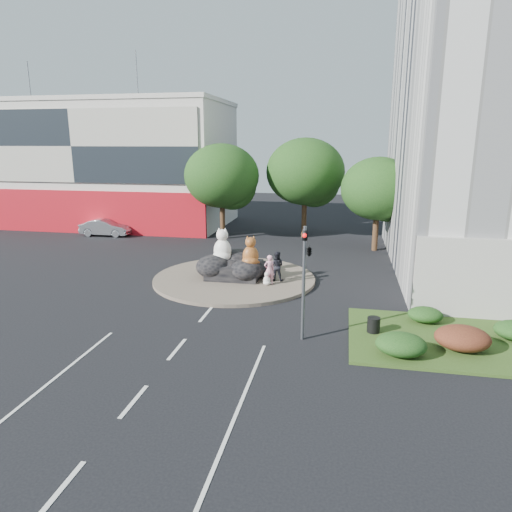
{
  "coord_description": "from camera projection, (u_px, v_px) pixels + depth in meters",
  "views": [
    {
      "loc": [
        6.58,
        -16.44,
        8.34
      ],
      "look_at": [
        1.68,
        8.46,
        2.0
      ],
      "focal_mm": 32.0,
      "sensor_mm": 36.0,
      "label": 1
    }
  ],
  "objects": [
    {
      "name": "parked_car",
      "position": [
        106.0,
        228.0,
        41.7
      ],
      "size": [
        4.64,
        1.73,
        1.51
      ],
      "primitive_type": "imported",
      "rotation": [
        0.0,
        0.0,
        1.6
      ],
      "color": "#9B9DA3",
      "rests_on": "ground"
    },
    {
      "name": "litter_bin",
      "position": [
        374.0,
        325.0,
        20.25
      ],
      "size": [
        0.64,
        0.64,
        0.68
      ],
      "primitive_type": "cylinder",
      "rotation": [
        0.0,
        0.0,
        0.15
      ],
      "color": "black",
      "rests_on": "grass_verge"
    },
    {
      "name": "pedestrian_pink",
      "position": [
        269.0,
        270.0,
        26.67
      ],
      "size": [
        0.78,
        0.71,
        1.78
      ],
      "primitive_type": "imported",
      "rotation": [
        0.0,
        0.0,
        3.71
      ],
      "color": "pink",
      "rests_on": "roundabout_island"
    },
    {
      "name": "ground",
      "position": [
        177.0,
        349.0,
        18.9
      ],
      "size": [
        120.0,
        120.0,
        0.0
      ],
      "primitive_type": "plane",
      "color": "black",
      "rests_on": "ground"
    },
    {
      "name": "roundabout_island",
      "position": [
        234.0,
        278.0,
        28.4
      ],
      "size": [
        10.0,
        10.0,
        0.2
      ],
      "primitive_type": "cylinder",
      "color": "brown",
      "rests_on": "ground"
    },
    {
      "name": "kitten_white",
      "position": [
        267.0,
        278.0,
        26.72
      ],
      "size": [
        0.64,
        0.62,
        0.82
      ],
      "primitive_type": null,
      "rotation": [
        0.0,
        0.0,
        0.53
      ],
      "color": "silver",
      "rests_on": "roundabout_island"
    },
    {
      "name": "tree_right",
      "position": [
        379.0,
        192.0,
        35.18
      ],
      "size": [
        5.7,
        5.7,
        7.3
      ],
      "color": "#382314",
      "rests_on": "ground"
    },
    {
      "name": "grass_verge",
      "position": [
        468.0,
        342.0,
        19.49
      ],
      "size": [
        10.0,
        6.0,
        0.12
      ],
      "primitive_type": "cube",
      "color": "#2C4717",
      "rests_on": "ground"
    },
    {
      "name": "traffic_light",
      "position": [
        307.0,
        259.0,
        18.97
      ],
      "size": [
        0.44,
        1.24,
        5.0
      ],
      "color": "#595B60",
      "rests_on": "ground"
    },
    {
      "name": "pedestrian_dark",
      "position": [
        277.0,
        266.0,
        27.46
      ],
      "size": [
        0.91,
        0.73,
        1.8
      ],
      "primitive_type": "imported",
      "rotation": [
        0.0,
        0.0,
        3.08
      ],
      "color": "black",
      "rests_on": "roundabout_island"
    },
    {
      "name": "cat_tabby",
      "position": [
        251.0,
        251.0,
        27.29
      ],
      "size": [
        1.37,
        1.27,
        1.86
      ],
      "primitive_type": null,
      "rotation": [
        0.0,
        0.0,
        0.33
      ],
      "color": "#AF7624",
      "rests_on": "rock_plinth"
    },
    {
      "name": "tree_mid",
      "position": [
        306.0,
        175.0,
        39.88
      ],
      "size": [
        6.84,
        6.84,
        8.76
      ],
      "color": "#382314",
      "rests_on": "ground"
    },
    {
      "name": "hedge_red",
      "position": [
        462.0,
        338.0,
        18.5
      ],
      "size": [
        2.2,
        1.76,
        0.99
      ],
      "primitive_type": "ellipsoid",
      "color": "#481C13",
      "rests_on": "grass_verge"
    },
    {
      "name": "hedge_near_green",
      "position": [
        401.0,
        344.0,
        18.03
      ],
      "size": [
        2.0,
        1.6,
        0.9
      ],
      "primitive_type": "ellipsoid",
      "color": "#163A12",
      "rests_on": "grass_verge"
    },
    {
      "name": "tree_left",
      "position": [
        223.0,
        179.0,
        39.37
      ],
      "size": [
        6.46,
        6.46,
        8.27
      ],
      "color": "#382314",
      "rests_on": "ground"
    },
    {
      "name": "kitten_calico",
      "position": [
        210.0,
        273.0,
        27.56
      ],
      "size": [
        0.58,
        0.52,
        0.88
      ],
      "primitive_type": null,
      "rotation": [
        0.0,
        0.0,
        -0.12
      ],
      "color": "silver",
      "rests_on": "roundabout_island"
    },
    {
      "name": "hedge_back_green",
      "position": [
        425.0,
        315.0,
        21.39
      ],
      "size": [
        1.6,
        1.28,
        0.72
      ],
      "primitive_type": "ellipsoid",
      "color": "#163A12",
      "rests_on": "grass_verge"
    },
    {
      "name": "shophouse_block",
      "position": [
        107.0,
        164.0,
        47.35
      ],
      "size": [
        25.2,
        12.3,
        17.4
      ],
      "color": "beige",
      "rests_on": "ground"
    },
    {
      "name": "street_lamp",
      "position": [
        470.0,
        219.0,
        23.01
      ],
      "size": [
        2.34,
        0.22,
        8.06
      ],
      "color": "#595B60",
      "rests_on": "ground"
    },
    {
      "name": "rock_plinth",
      "position": [
        234.0,
        270.0,
        28.26
      ],
      "size": [
        3.2,
        2.6,
        0.9
      ],
      "primitive_type": null,
      "color": "black",
      "rests_on": "roundabout_island"
    },
    {
      "name": "cat_white",
      "position": [
        222.0,
        245.0,
        28.2
      ],
      "size": [
        1.47,
        1.33,
        2.16
      ],
      "primitive_type": null,
      "rotation": [
        0.0,
        0.0,
        -0.18
      ],
      "color": "white",
      "rests_on": "rock_plinth"
    }
  ]
}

